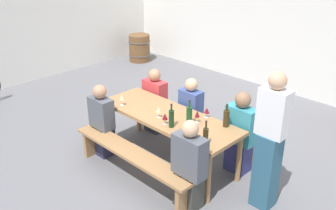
# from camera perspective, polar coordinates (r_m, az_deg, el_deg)

# --- Properties ---
(ground_plane) EXTENTS (24.00, 24.00, 0.00)m
(ground_plane) POSITION_cam_1_polar(r_m,az_deg,el_deg) (5.65, 0.00, -8.33)
(ground_plane) COLOR slate
(back_wall) EXTENTS (14.00, 0.20, 3.20)m
(back_wall) POSITION_cam_1_polar(r_m,az_deg,el_deg) (7.95, 19.58, 12.54)
(back_wall) COLOR silver
(back_wall) RESTS_ON ground
(side_wall) EXTENTS (0.20, 7.78, 3.20)m
(side_wall) POSITION_cam_1_polar(r_m,az_deg,el_deg) (8.74, -22.49, 13.09)
(side_wall) COLOR silver
(side_wall) RESTS_ON ground
(tasting_table) EXTENTS (2.16, 0.76, 0.75)m
(tasting_table) POSITION_cam_1_polar(r_m,az_deg,el_deg) (5.31, 0.00, -2.24)
(tasting_table) COLOR #9E7247
(tasting_table) RESTS_ON ground
(bench_near) EXTENTS (2.06, 0.30, 0.45)m
(bench_near) POSITION_cam_1_polar(r_m,az_deg,el_deg) (5.07, -5.45, -7.86)
(bench_near) COLOR #9E7247
(bench_near) RESTS_ON ground
(bench_far) EXTENTS (2.06, 0.30, 0.45)m
(bench_far) POSITION_cam_1_polar(r_m,az_deg,el_deg) (5.91, 4.64, -2.85)
(bench_far) COLOR #9E7247
(bench_far) RESTS_ON ground
(wine_bottle_0) EXTENTS (0.08, 0.08, 0.34)m
(wine_bottle_0) POSITION_cam_1_polar(r_m,az_deg,el_deg) (4.98, 3.19, -1.51)
(wine_bottle_0) COLOR #194723
(wine_bottle_0) RESTS_ON tasting_table
(wine_bottle_1) EXTENTS (0.07, 0.07, 0.32)m
(wine_bottle_1) POSITION_cam_1_polar(r_m,az_deg,el_deg) (4.53, 5.64, -4.66)
(wine_bottle_1) COLOR #332814
(wine_bottle_1) RESTS_ON tasting_table
(wine_bottle_2) EXTENTS (0.08, 0.08, 0.31)m
(wine_bottle_2) POSITION_cam_1_polar(r_m,az_deg,el_deg) (4.98, 8.71, -1.92)
(wine_bottle_2) COLOR #332814
(wine_bottle_2) RESTS_ON tasting_table
(wine_bottle_3) EXTENTS (0.07, 0.07, 0.33)m
(wine_bottle_3) POSITION_cam_1_polar(r_m,az_deg,el_deg) (4.91, 0.51, -1.99)
(wine_bottle_3) COLOR #143319
(wine_bottle_3) RESTS_ON tasting_table
(wine_glass_0) EXTENTS (0.08, 0.08, 0.18)m
(wine_glass_0) POSITION_cam_1_polar(r_m,az_deg,el_deg) (5.56, -6.92, 1.15)
(wine_glass_0) COLOR silver
(wine_glass_0) RESTS_ON tasting_table
(wine_glass_1) EXTENTS (0.07, 0.07, 0.14)m
(wine_glass_1) POSITION_cam_1_polar(r_m,az_deg,el_deg) (5.19, 5.82, -0.86)
(wine_glass_1) COLOR silver
(wine_glass_1) RESTS_ON tasting_table
(wine_glass_2) EXTENTS (0.07, 0.07, 0.16)m
(wine_glass_2) POSITION_cam_1_polar(r_m,az_deg,el_deg) (4.99, -0.46, -1.76)
(wine_glass_2) COLOR silver
(wine_glass_2) RESTS_ON tasting_table
(wine_glass_3) EXTENTS (0.07, 0.07, 0.17)m
(wine_glass_3) POSITION_cam_1_polar(r_m,az_deg,el_deg) (5.03, 4.39, -1.39)
(wine_glass_3) COLOR silver
(wine_glass_3) RESTS_ON tasting_table
(wine_glass_4) EXTENTS (0.08, 0.08, 0.15)m
(wine_glass_4) POSITION_cam_1_polar(r_m,az_deg,el_deg) (5.16, -1.40, -0.77)
(wine_glass_4) COLOR silver
(wine_glass_4) RESTS_ON tasting_table
(seated_guest_near_0) EXTENTS (0.39, 0.24, 1.11)m
(seated_guest_near_0) POSITION_cam_1_polar(r_m,az_deg,el_deg) (5.65, -9.84, -2.56)
(seated_guest_near_0) COLOR #2A2942
(seated_guest_near_0) RESTS_ON ground
(seated_guest_near_1) EXTENTS (0.41, 0.24, 1.16)m
(seated_guest_near_1) POSITION_cam_1_polar(r_m,az_deg,el_deg) (4.53, 3.19, -9.32)
(seated_guest_near_1) COLOR #393A34
(seated_guest_near_1) RESTS_ON ground
(seated_guest_far_0) EXTENTS (0.41, 0.24, 1.09)m
(seated_guest_far_0) POSITION_cam_1_polar(r_m,az_deg,el_deg) (6.25, -1.97, 0.39)
(seated_guest_far_0) COLOR #2E3944
(seated_guest_far_0) RESTS_ON ground
(seated_guest_far_1) EXTENTS (0.34, 0.24, 1.13)m
(seated_guest_far_1) POSITION_cam_1_polar(r_m,az_deg,el_deg) (5.75, 3.39, -1.58)
(seated_guest_far_1) COLOR #294E58
(seated_guest_far_1) RESTS_ON ground
(seated_guest_far_2) EXTENTS (0.42, 0.24, 1.18)m
(seated_guest_far_2) POSITION_cam_1_polar(r_m,az_deg,el_deg) (5.26, 10.70, -4.36)
(seated_guest_far_2) COLOR navy
(seated_guest_far_2) RESTS_ON ground
(standing_host) EXTENTS (0.34, 0.24, 1.73)m
(standing_host) POSITION_cam_1_polar(r_m,az_deg,el_deg) (4.53, 14.95, -5.68)
(standing_host) COLOR #2A5670
(standing_host) RESTS_ON ground
(wine_barrel) EXTENTS (0.56, 0.56, 0.68)m
(wine_barrel) POSITION_cam_1_polar(r_m,az_deg,el_deg) (9.92, -4.29, 8.52)
(wine_barrel) COLOR brown
(wine_barrel) RESTS_ON ground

